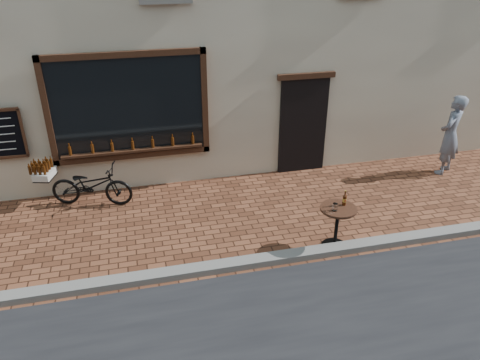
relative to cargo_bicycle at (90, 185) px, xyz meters
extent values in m
plane|color=#4D2919|center=(2.84, -2.94, -0.45)|extent=(90.00, 90.00, 0.00)
cube|color=slate|center=(2.84, -2.74, -0.39)|extent=(90.00, 0.25, 0.12)
cube|color=black|center=(0.94, 0.51, 1.40)|extent=(3.00, 0.06, 2.00)
cube|color=black|center=(0.94, 0.49, 2.46)|extent=(3.24, 0.10, 0.12)
cube|color=black|center=(0.94, 0.49, 0.34)|extent=(3.24, 0.10, 0.12)
cube|color=black|center=(-0.62, 0.49, 1.40)|extent=(0.12, 0.10, 2.24)
cube|color=black|center=(2.50, 0.49, 1.40)|extent=(0.12, 0.10, 2.24)
cube|color=black|center=(0.94, 0.44, 0.47)|extent=(2.90, 0.16, 0.05)
cube|color=black|center=(4.74, 0.52, 0.65)|extent=(1.10, 0.10, 2.20)
cube|color=black|center=(4.74, 0.49, 1.81)|extent=(1.30, 0.10, 0.12)
cube|color=black|center=(-1.46, 0.50, 1.05)|extent=(0.62, 0.04, 0.92)
cylinder|color=#3D1C07|center=(-0.31, 0.44, 0.59)|extent=(0.06, 0.06, 0.19)
cylinder|color=#3D1C07|center=(0.10, 0.44, 0.59)|extent=(0.06, 0.06, 0.19)
cylinder|color=#3D1C07|center=(0.52, 0.44, 0.59)|extent=(0.06, 0.06, 0.19)
cylinder|color=#3D1C07|center=(0.94, 0.44, 0.59)|extent=(0.06, 0.06, 0.19)
cylinder|color=#3D1C07|center=(1.35, 0.44, 0.59)|extent=(0.06, 0.06, 0.19)
cylinder|color=#3D1C07|center=(1.77, 0.44, 0.59)|extent=(0.06, 0.06, 0.19)
cylinder|color=#3D1C07|center=(2.19, 0.44, 0.59)|extent=(0.06, 0.06, 0.19)
imported|color=black|center=(0.03, -0.01, -0.01)|extent=(1.75, 1.00, 0.87)
cube|color=black|center=(-0.85, 0.24, 0.15)|extent=(0.44, 0.54, 0.03)
cube|color=beige|center=(-0.85, 0.24, 0.24)|extent=(0.45, 0.55, 0.14)
cylinder|color=#3D1C07|center=(-0.80, 0.04, 0.39)|extent=(0.05, 0.05, 0.18)
cylinder|color=#3D1C07|center=(-0.90, 0.07, 0.39)|extent=(0.05, 0.05, 0.18)
cylinder|color=#3D1C07|center=(-0.99, 0.10, 0.39)|extent=(0.05, 0.05, 0.18)
cylinder|color=#3D1C07|center=(-1.08, 0.12, 0.39)|extent=(0.05, 0.05, 0.18)
cylinder|color=#3D1C07|center=(-0.77, 0.16, 0.39)|extent=(0.05, 0.05, 0.18)
cylinder|color=#3D1C07|center=(-0.86, 0.18, 0.39)|extent=(0.05, 0.05, 0.18)
cylinder|color=#3D1C07|center=(-0.96, 0.21, 0.39)|extent=(0.05, 0.05, 0.18)
cylinder|color=#3D1C07|center=(-1.05, 0.23, 0.39)|extent=(0.05, 0.05, 0.18)
cylinder|color=#3D1C07|center=(-0.74, 0.27, 0.39)|extent=(0.05, 0.05, 0.18)
cylinder|color=#3D1C07|center=(-0.83, 0.29, 0.39)|extent=(0.05, 0.05, 0.18)
cylinder|color=#3D1C07|center=(-0.93, 0.32, 0.39)|extent=(0.05, 0.05, 0.18)
cylinder|color=#3D1C07|center=(-1.02, 0.35, 0.39)|extent=(0.05, 0.05, 0.18)
cylinder|color=#3D1C07|center=(-0.71, 0.38, 0.39)|extent=(0.05, 0.05, 0.18)
cylinder|color=#3D1C07|center=(-0.80, 0.41, 0.39)|extent=(0.05, 0.05, 0.18)
cylinder|color=black|center=(4.25, -2.59, -0.43)|extent=(0.46, 0.46, 0.03)
cylinder|color=black|center=(4.25, -2.59, -0.05)|extent=(0.06, 0.06, 0.74)
cylinder|color=black|center=(4.25, -2.59, 0.34)|extent=(0.63, 0.63, 0.04)
cylinder|color=gold|center=(4.37, -2.53, 0.46)|extent=(0.07, 0.07, 0.06)
cylinder|color=white|center=(4.14, -2.67, 0.43)|extent=(0.08, 0.08, 0.14)
imported|color=slate|center=(7.96, -0.39, 0.48)|extent=(0.81, 0.75, 1.86)
camera|label=1|loc=(1.00, -8.86, 4.45)|focal=35.00mm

